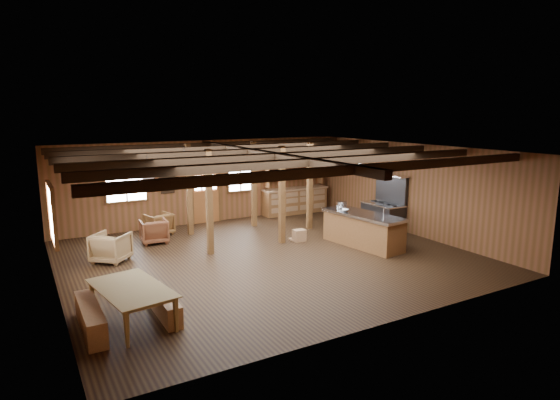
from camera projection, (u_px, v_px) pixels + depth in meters
name	position (u px, v px, depth m)	size (l,w,h in m)	color
room	(267.00, 205.00, 11.99)	(10.04, 9.04, 2.84)	black
ceiling_joists	(264.00, 154.00, 11.90)	(9.80, 8.82, 0.18)	black
timber_posts	(250.00, 191.00, 14.02)	(3.95, 2.35, 2.80)	#482C14
back_door	(206.00, 197.00, 15.89)	(1.02, 0.08, 2.15)	brown
window_back_left	(126.00, 182.00, 14.50)	(1.32, 0.06, 1.32)	white
window_back_right	(240.00, 174.00, 16.39)	(1.02, 0.06, 1.32)	white
window_left	(52.00, 214.00, 9.97)	(0.14, 1.24, 1.32)	white
notice_boards	(161.00, 178.00, 15.02)	(1.08, 0.03, 0.90)	beige
back_counter	(295.00, 197.00, 17.38)	(2.55, 0.60, 2.45)	brown
pendant_lamps	(168.00, 173.00, 11.59)	(1.86, 2.36, 0.66)	#2C2C2E
pot_rack	(357.00, 163.00, 13.61)	(0.45, 3.00, 0.44)	#2C2C2E
kitchen_island	(363.00, 229.00, 13.18)	(1.22, 2.60, 1.20)	brown
step_stool	(299.00, 235.00, 13.69)	(0.39, 0.28, 0.35)	olive
commercial_range	(384.00, 211.00, 15.03)	(0.77, 1.45, 1.79)	#2C2C2E
dining_table	(134.00, 304.00, 8.43)	(1.89, 1.05, 0.66)	olive
bench_wall	(90.00, 318.00, 8.08)	(0.32, 1.69, 0.46)	olive
bench_aisle	(164.00, 305.00, 8.71)	(0.28, 1.49, 0.41)	olive
armchair_a	(159.00, 224.00, 14.39)	(0.72, 0.74, 0.68)	brown
armchair_b	(154.00, 231.00, 13.50)	(0.74, 0.76, 0.69)	brown
armchair_c	(111.00, 247.00, 11.80)	(0.80, 0.82, 0.75)	brown
counter_pot	(342.00, 204.00, 13.93)	(0.29, 0.29, 0.17)	silver
bowl	(343.00, 210.00, 13.33)	(0.28, 0.28, 0.07)	silver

